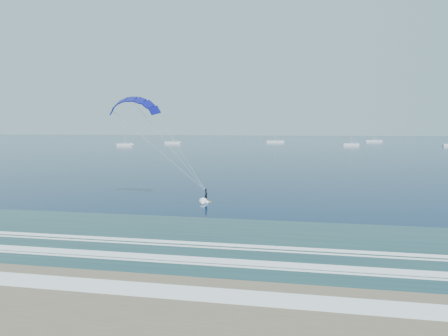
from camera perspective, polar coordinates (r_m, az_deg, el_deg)
ground at (r=24.97m, az=-4.68°, el=-17.14°), size 900.00×900.00×0.00m
kitesurfer_rig at (r=50.75m, az=-8.02°, el=3.33°), size 13.57×5.95×14.55m
sailboat_0 at (r=214.85m, az=-13.96°, el=3.27°), size 8.42×2.40×11.49m
sailboat_1 at (r=238.31m, az=-7.33°, el=3.63°), size 9.36×2.40×12.77m
sailboat_2 at (r=255.89m, az=7.33°, el=3.78°), size 10.68×2.40×14.13m
sailboat_3 at (r=219.85m, az=17.68°, el=3.22°), size 7.73×2.40×10.87m
sailboat_4 at (r=281.48m, az=20.61°, el=3.64°), size 10.10×2.40×13.55m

